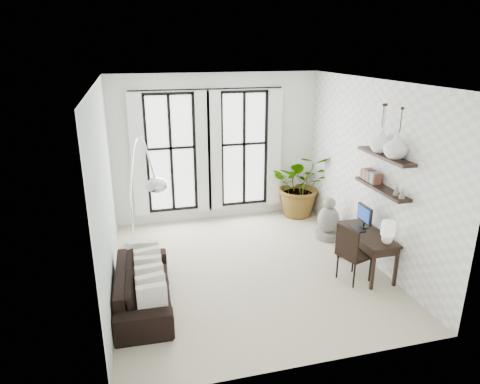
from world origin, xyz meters
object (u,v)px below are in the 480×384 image
object	(u,v)px
plant	(301,184)
arc_lamp	(140,166)
sofa	(143,286)
buddha	(328,221)
desk	(369,236)
desk_chair	(351,250)

from	to	relation	value
plant	arc_lamp	xyz separation A→B (m)	(-3.56, -1.71, 1.13)
sofa	buddha	distance (m)	3.99
sofa	desk	bearing A→B (deg)	-88.00
plant	arc_lamp	bearing A→B (deg)	-154.31
arc_lamp	buddha	world-z (taller)	arc_lamp
desk	arc_lamp	size ratio (longest dim) A/B	0.51
plant	desk	world-z (taller)	plant
desk_chair	arc_lamp	distance (m)	3.70
desk_chair	arc_lamp	size ratio (longest dim) A/B	0.41
sofa	plant	bearing A→B (deg)	-50.52
plant	desk	xyz separation A→B (m)	(0.09, -2.79, -0.06)
desk_chair	buddha	size ratio (longest dim) A/B	1.13
sofa	arc_lamp	bearing A→B (deg)	-3.16
desk	desk_chair	bearing A→B (deg)	-157.09
desk_chair	arc_lamp	xyz separation A→B (m)	(-3.23, 1.26, 1.31)
sofa	desk	distance (m)	3.77
sofa	arc_lamp	world-z (taller)	arc_lamp
plant	sofa	bearing A→B (deg)	-142.80
sofa	buddha	xyz separation A→B (m)	(3.72, 1.44, 0.07)
arc_lamp	buddha	size ratio (longest dim) A/B	2.75
plant	desk_chair	xyz separation A→B (m)	(-0.33, -2.97, -0.18)
desk_chair	buddha	xyz separation A→B (m)	(0.39, 1.64, -0.20)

